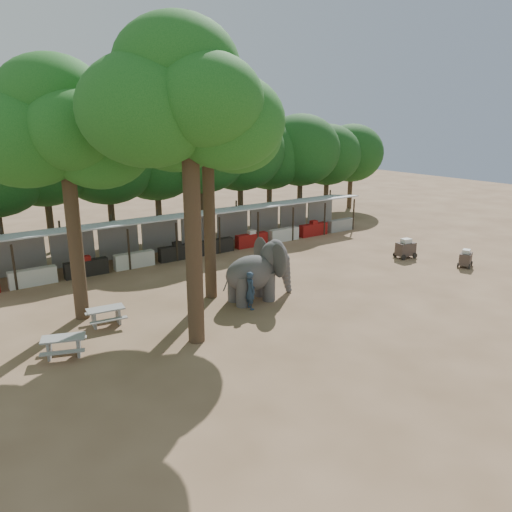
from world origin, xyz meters
TOP-DOWN VIEW (x-y plane):
  - ground at (0.00, 0.00)m, footprint 100.00×100.00m
  - vendor_stalls at (-0.00, 13.84)m, footprint 28.00×2.99m
  - yard_tree_left at (-9.13, 7.19)m, footprint 7.10×6.90m
  - yard_tree_center at (-6.13, 2.19)m, footprint 7.10×6.90m
  - yard_tree_back at (-3.13, 6.19)m, footprint 7.10×6.90m
  - backdrop_trees at (0.00, 19.00)m, footprint 46.46×5.95m
  - elephant at (-1.23, 4.40)m, footprint 3.76×2.88m
  - handler at (-2.31, 3.58)m, footprint 0.54×0.71m
  - picnic_table_near at (-10.66, 3.66)m, footprint 1.93×1.84m
  - picnic_table_far at (-8.41, 5.60)m, footprint 1.69×1.55m
  - cart_front at (11.85, 1.74)m, footprint 1.27×1.08m
  - cart_back at (10.51, 5.04)m, footprint 1.37×1.01m

SIDE VIEW (x-z plane):
  - ground at x=0.00m, z-range 0.00..0.00m
  - picnic_table_far at x=-8.41m, z-range 0.12..0.88m
  - picnic_table_near at x=-10.66m, z-range 0.12..0.89m
  - cart_front at x=11.85m, z-range -0.01..1.05m
  - cart_back at x=10.51m, z-range -0.01..1.23m
  - handler at x=-2.31m, z-range 0.00..1.80m
  - vendor_stalls at x=0.00m, z-range -0.22..2.58m
  - elephant at x=-1.23m, z-range 0.00..2.87m
  - backdrop_trees at x=0.00m, z-range 1.35..9.68m
  - yard_tree_left at x=-9.13m, z-range 2.69..13.71m
  - yard_tree_back at x=-3.13m, z-range 2.86..14.22m
  - yard_tree_center at x=-6.13m, z-range 3.19..15.23m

